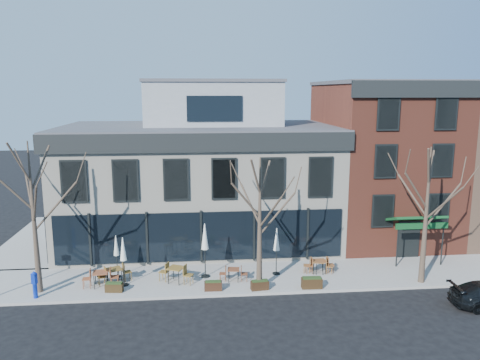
{
  "coord_description": "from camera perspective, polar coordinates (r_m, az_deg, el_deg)",
  "views": [
    {
      "loc": [
        -0.26,
        -27.07,
        10.47
      ],
      "look_at": [
        2.54,
        2.0,
        4.92
      ],
      "focal_mm": 35.0,
      "sensor_mm": 36.0,
      "label": 1
    }
  ],
  "objects": [
    {
      "name": "cafe_set_0",
      "position": [
        26.62,
        -16.63,
        -11.3
      ],
      "size": [
        1.96,
        0.84,
        1.01
      ],
      "color": "brown",
      "rests_on": "sidewalk_front"
    },
    {
      "name": "sidewalk_front",
      "position": [
        27.23,
        2.37,
        -11.69
      ],
      "size": [
        33.5,
        4.7,
        0.15
      ],
      "primitive_type": "cube",
      "color": "gray",
      "rests_on": "ground"
    },
    {
      "name": "call_box",
      "position": [
        26.3,
        -23.76,
        -11.5
      ],
      "size": [
        0.3,
        0.28,
        1.44
      ],
      "color": "#0D2BAE",
      "rests_on": "sidewalk_front"
    },
    {
      "name": "umbrella_0",
      "position": [
        27.25,
        -14.85,
        -7.99
      ],
      "size": [
        0.39,
        0.39,
        2.45
      ],
      "color": "black",
      "rests_on": "sidewalk_front"
    },
    {
      "name": "planter_3",
      "position": [
        25.75,
        8.74,
        -12.26
      ],
      "size": [
        1.1,
        0.48,
        0.61
      ],
      "color": "#2F1F0F",
      "rests_on": "sidewalk_front"
    },
    {
      "name": "cafe_set_4",
      "position": [
        27.71,
        9.49,
        -10.23
      ],
      "size": [
        1.75,
        0.81,
        0.9
      ],
      "color": "brown",
      "rests_on": "sidewalk_front"
    },
    {
      "name": "planter_1",
      "position": [
        25.26,
        -3.29,
        -12.73
      ],
      "size": [
        0.93,
        0.4,
        0.52
      ],
      "color": "#311C10",
      "rests_on": "sidewalk_front"
    },
    {
      "name": "umbrella_1",
      "position": [
        25.97,
        -14.06,
        -8.47
      ],
      "size": [
        0.43,
        0.43,
        2.7
      ],
      "color": "black",
      "rests_on": "sidewalk_front"
    },
    {
      "name": "planter_2",
      "position": [
        25.32,
        2.42,
        -12.65
      ],
      "size": [
        0.98,
        0.49,
        0.53
      ],
      "color": "black",
      "rests_on": "sidewalk_front"
    },
    {
      "name": "sidewalk_side",
      "position": [
        36.37,
        -23.0,
        -6.72
      ],
      "size": [
        4.5,
        12.0,
        0.15
      ],
      "primitive_type": "cube",
      "color": "gray",
      "rests_on": "ground"
    },
    {
      "name": "ground",
      "position": [
        29.02,
        -4.7,
        -10.41
      ],
      "size": [
        120.0,
        120.0,
        0.0
      ],
      "primitive_type": "plane",
      "color": "black",
      "rests_on": "ground"
    },
    {
      "name": "red_brick_building",
      "position": [
        35.02,
        16.82,
        2.37
      ],
      "size": [
        8.2,
        11.78,
        11.18
      ],
      "color": "brown",
      "rests_on": "ground"
    },
    {
      "name": "cafe_set_2",
      "position": [
        26.31,
        -7.81,
        -11.17
      ],
      "size": [
        2.01,
        1.26,
        1.05
      ],
      "color": "brown",
      "rests_on": "sidewalk_front"
    },
    {
      "name": "cafe_set_1",
      "position": [
        26.93,
        -15.04,
        -10.99
      ],
      "size": [
        1.89,
        1.2,
        0.98
      ],
      "color": "brown",
      "rests_on": "sidewalk_front"
    },
    {
      "name": "tree_corner",
      "position": [
        26.0,
        -23.83,
        -4.02
      ],
      "size": [
        3.93,
        3.98,
        7.92
      ],
      "color": "#382B21",
      "rests_on": "sidewalk_front"
    },
    {
      "name": "cafe_set_3",
      "position": [
        26.31,
        -0.8,
        -11.31
      ],
      "size": [
        1.63,
        0.71,
        0.84
      ],
      "color": "brown",
      "rests_on": "sidewalk_front"
    },
    {
      "name": "planter_0",
      "position": [
        25.91,
        -15.08,
        -12.49
      ],
      "size": [
        0.94,
        0.46,
        0.51
      ],
      "color": "#2F220F",
      "rests_on": "sidewalk_front"
    },
    {
      "name": "corner_building",
      "position": [
        32.65,
        -4.84,
        0.59
      ],
      "size": [
        18.39,
        10.39,
        11.1
      ],
      "color": "silver",
      "rests_on": "ground"
    },
    {
      "name": "tree_mid",
      "position": [
        24.33,
        2.44,
        -5.17
      ],
      "size": [
        3.5,
        3.55,
        7.04
      ],
      "color": "#382B21",
      "rests_on": "sidewalk_front"
    },
    {
      "name": "tree_right",
      "position": [
        27.0,
        21.77,
        -3.84
      ],
      "size": [
        3.72,
        3.77,
        7.48
      ],
      "color": "#382B21",
      "rests_on": "sidewalk_front"
    },
    {
      "name": "umbrella_3",
      "position": [
        26.78,
        4.48,
        -7.53
      ],
      "size": [
        0.44,
        0.44,
        2.73
      ],
      "color": "black",
      "rests_on": "sidewalk_front"
    },
    {
      "name": "umbrella_2",
      "position": [
        26.3,
        -4.31,
        -7.24
      ],
      "size": [
        0.5,
        0.5,
        3.13
      ],
      "color": "black",
      "rests_on": "sidewalk_front"
    },
    {
      "name": "cafe_set_5",
      "position": [
        27.79,
        9.69,
        -10.16
      ],
      "size": [
        1.71,
        0.7,
        0.9
      ],
      "color": "brown",
      "rests_on": "sidewalk_front"
    }
  ]
}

